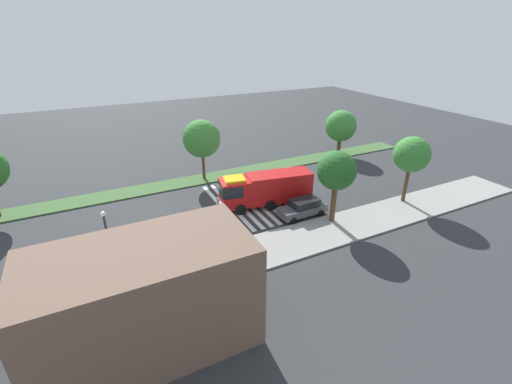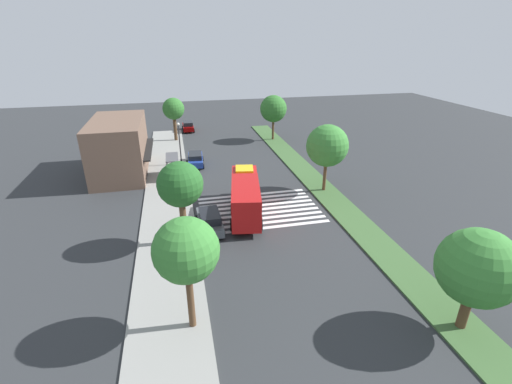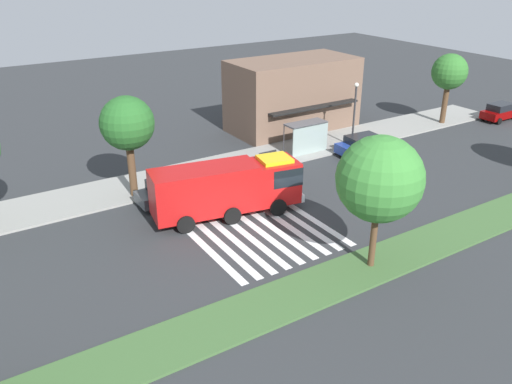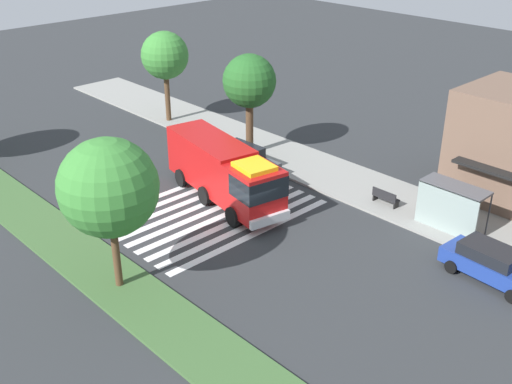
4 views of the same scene
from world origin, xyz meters
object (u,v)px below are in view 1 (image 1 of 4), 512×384
fire_truck (263,188)px  street_lamp (108,239)px  median_tree_far_west (341,126)px  parked_car_mid (117,254)px  sidewalk_tree_far_west (412,155)px  sidewalk_tree_west (337,171)px  bench_near_shelter (224,248)px  parked_car_west (303,208)px  bus_stop_shelter (173,247)px  median_tree_west (202,139)px

fire_truck → street_lamp: size_ratio=1.81×
median_tree_far_west → street_lamp: bearing=24.6°
parked_car_mid → sidewalk_tree_far_west: sidewalk_tree_far_west is taller
sidewalk_tree_west → street_lamp: bearing=-1.2°
bench_near_shelter → sidewalk_tree_west: bearing=-178.1°
street_lamp → parked_car_west: bearing=-174.1°
street_lamp → sidewalk_tree_far_west: sidewalk_tree_far_west is taller
sidewalk_tree_far_west → parked_car_mid: bearing=-4.5°
parked_car_west → bus_stop_shelter: bus_stop_shelter is taller
fire_truck → parked_car_mid: 15.04m
fire_truck → median_tree_west: size_ratio=1.38×
median_tree_west → bench_near_shelter: bearing=76.9°
median_tree_far_west → parked_car_mid: bearing=22.2°
parked_car_mid → street_lamp: 3.12m
sidewalk_tree_west → median_tree_west: bearing=-63.9°
median_tree_west → parked_car_mid: bearing=48.5°
street_lamp → sidewalk_tree_far_west: size_ratio=0.79×
street_lamp → sidewalk_tree_west: size_ratio=0.79×
parked_car_west → sidewalk_tree_far_west: sidewalk_tree_far_west is taller
parked_car_west → street_lamp: 17.67m
street_lamp → median_tree_far_west: size_ratio=0.87×
parked_car_west → sidewalk_tree_far_west: (-11.09, 2.20, 4.31)m
median_tree_far_west → median_tree_west: median_tree_west is taller
parked_car_mid → median_tree_west: 17.71m
fire_truck → parked_car_west: fire_truck is taller
bus_stop_shelter → bench_near_shelter: 4.20m
street_lamp → sidewalk_tree_west: (-19.20, 0.40, 1.74)m
bus_stop_shelter → bench_near_shelter: bearing=179.7°
fire_truck → bus_stop_shelter: bearing=39.7°
fire_truck → bench_near_shelter: bearing=52.4°
bench_near_shelter → median_tree_far_west: bearing=-147.0°
fire_truck → sidewalk_tree_west: 7.87m
parked_car_west → parked_car_mid: (17.00, 0.01, -0.02)m
fire_truck → sidewalk_tree_west: sidewalk_tree_west is taller
fire_truck → parked_car_west: size_ratio=2.03×
sidewalk_tree_far_west → median_tree_far_west: bearing=-103.2°
bus_stop_shelter → street_lamp: (4.21, -0.74, 1.49)m
median_tree_far_west → parked_car_west: bearing=41.4°
parked_car_west → street_lamp: size_ratio=0.89×
bus_stop_shelter → median_tree_west: size_ratio=0.49×
parked_car_west → median_tree_far_west: (-14.61, -12.88, 3.28)m
parked_car_west → sidewalk_tree_west: 5.10m
sidewalk_tree_far_west → sidewalk_tree_west: (9.28, 0.00, -0.07)m
fire_truck → parked_car_mid: (14.56, 3.63, -1.09)m
parked_car_mid → sidewalk_tree_west: sidewalk_tree_west is taller
parked_car_west → median_tree_west: (5.60, -12.88, 4.16)m
bus_stop_shelter → sidewalk_tree_west: bearing=-178.7°
parked_car_west → bus_stop_shelter: 13.47m
parked_car_mid → sidewalk_tree_far_west: bearing=178.9°
parked_car_west → sidewalk_tree_west: bearing=127.9°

